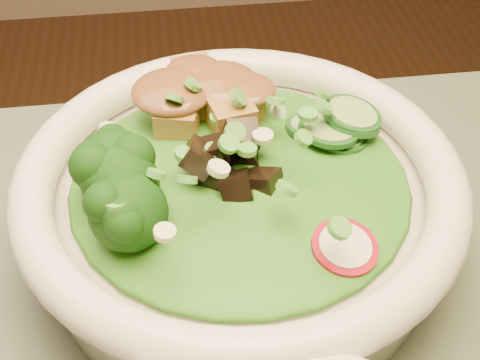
{
  "coord_description": "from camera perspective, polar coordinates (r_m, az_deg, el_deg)",
  "views": [
    {
      "loc": [
        -0.12,
        -0.11,
        1.1
      ],
      "look_at": [
        -0.08,
        0.21,
        0.81
      ],
      "focal_mm": 50.0,
      "sensor_mm": 36.0,
      "label": 1
    }
  ],
  "objects": [
    {
      "name": "scallion_garnish",
      "position": [
        0.42,
        -0.0,
        2.83
      ],
      "size": [
        0.21,
        0.21,
        0.03
      ],
      "primitive_type": null,
      "color": "#55A93B",
      "rests_on": "salad_bowl"
    },
    {
      "name": "peanut_sauce",
      "position": [
        0.47,
        -3.95,
        7.69
      ],
      "size": [
        0.08,
        0.06,
        0.02
      ],
      "primitive_type": "ellipsoid",
      "color": "brown",
      "rests_on": "tofu_cubes"
    },
    {
      "name": "broccoli_florets",
      "position": [
        0.4,
        -8.4,
        -1.36
      ],
      "size": [
        0.11,
        0.1,
        0.05
      ],
      "primitive_type": null,
      "rotation": [
        0.0,
        0.0,
        0.32
      ],
      "color": "black",
      "rests_on": "salad_bowl"
    },
    {
      "name": "cucumber_slices",
      "position": [
        0.45,
        7.96,
        4.17
      ],
      "size": [
        0.1,
        0.1,
        0.04
      ],
      "primitive_type": null,
      "rotation": [
        0.0,
        0.0,
        0.32
      ],
      "color": "#8DBF6A",
      "rests_on": "salad_bowl"
    },
    {
      "name": "mushroom_heap",
      "position": [
        0.43,
        -0.85,
        2.69
      ],
      "size": [
        0.1,
        0.1,
        0.04
      ],
      "primitive_type": null,
      "rotation": [
        0.0,
        0.0,
        0.32
      ],
      "color": "black",
      "rests_on": "salad_bowl"
    },
    {
      "name": "salad_bowl",
      "position": [
        0.45,
        -0.0,
        -1.99
      ],
      "size": [
        0.29,
        0.29,
        0.08
      ],
      "rotation": [
        0.0,
        0.0,
        0.32
      ],
      "color": "white",
      "rests_on": "dining_table"
    },
    {
      "name": "tofu_cubes",
      "position": [
        0.47,
        -3.87,
        6.28
      ],
      "size": [
        0.11,
        0.09,
        0.04
      ],
      "primitive_type": null,
      "rotation": [
        0.0,
        0.0,
        0.32
      ],
      "color": "olive",
      "rests_on": "salad_bowl"
    },
    {
      "name": "lettuce_bed",
      "position": [
        0.43,
        -0.0,
        0.1
      ],
      "size": [
        0.22,
        0.22,
        0.03
      ],
      "primitive_type": "ellipsoid",
      "color": "#2A6A16",
      "rests_on": "salad_bowl"
    },
    {
      "name": "radish_slices",
      "position": [
        0.39,
        5.63,
        -5.48
      ],
      "size": [
        0.13,
        0.08,
        0.02
      ],
      "primitive_type": null,
      "rotation": [
        0.0,
        0.0,
        0.32
      ],
      "color": "maroon",
      "rests_on": "salad_bowl"
    }
  ]
}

